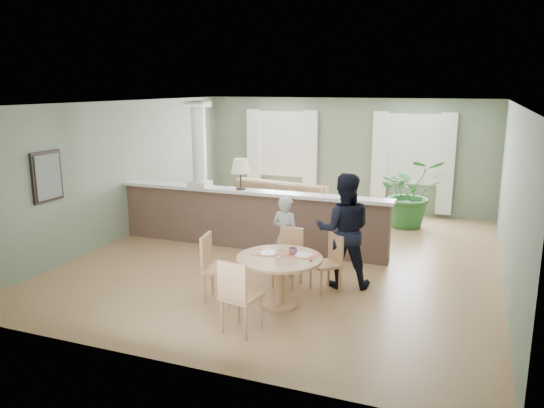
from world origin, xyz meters
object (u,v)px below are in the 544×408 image
at_px(child_person, 286,236).
at_px(man_person, 344,230).
at_px(dining_table, 280,267).
at_px(chair_side, 214,264).
at_px(houseplant, 410,193).
at_px(chair_far_man, 329,260).
at_px(chair_near, 238,293).
at_px(sofa, 271,204).
at_px(chair_far_boy, 289,254).

distance_m(child_person, man_person, 0.98).
relative_size(dining_table, chair_side, 1.23).
height_order(houseplant, chair_far_man, houseplant).
bearing_deg(houseplant, chair_near, -102.54).
distance_m(houseplant, child_person, 4.07).
relative_size(houseplant, man_person, 0.86).
height_order(sofa, child_person, child_person).
relative_size(sofa, chair_far_boy, 3.36).
bearing_deg(chair_side, sofa, 1.54).
distance_m(chair_far_man, chair_near, 1.88).
bearing_deg(houseplant, sofa, -165.34).
xyz_separation_m(dining_table, child_person, (-0.33, 1.16, 0.09)).
bearing_deg(man_person, chair_near, 54.66).
height_order(chair_far_man, chair_side, chair_side).
bearing_deg(chair_side, dining_table, -91.94).
xyz_separation_m(sofa, chair_far_man, (2.25, -3.41, 0.04)).
height_order(sofa, man_person, man_person).
height_order(sofa, dining_table, sofa).
height_order(chair_far_boy, chair_side, chair_side).
relative_size(chair_far_boy, chair_far_man, 1.03).
height_order(houseplant, chair_side, houseplant).
bearing_deg(child_person, sofa, -50.48).
xyz_separation_m(houseplant, chair_side, (-2.07, -5.08, -0.22)).
xyz_separation_m(houseplant, dining_table, (-1.13, -4.96, -0.18)).
xyz_separation_m(sofa, chair_near, (1.59, -5.17, 0.09)).
bearing_deg(chair_far_boy, dining_table, -73.17).
height_order(dining_table, chair_near, chair_near).
bearing_deg(sofa, child_person, -55.32).
bearing_deg(child_person, dining_table, 120.24).
height_order(child_person, man_person, man_person).
relative_size(houseplant, dining_table, 1.27).
relative_size(chair_side, child_person, 0.73).
height_order(sofa, chair_far_boy, chair_far_boy).
distance_m(chair_far_boy, chair_far_man, 0.64).
xyz_separation_m(houseplant, chair_far_boy, (-1.29, -4.14, -0.26)).
distance_m(chair_far_boy, chair_side, 1.23).
relative_size(chair_side, man_person, 0.55).
relative_size(chair_far_man, child_person, 0.66).
bearing_deg(man_person, dining_table, 46.25).
xyz_separation_m(chair_near, chair_side, (-0.75, 0.85, 0.00)).
height_order(sofa, chair_far_man, sofa).
bearing_deg(chair_far_man, chair_side, -103.89).
xyz_separation_m(chair_side, man_person, (1.56, 1.20, 0.34)).
height_order(chair_far_man, man_person, man_person).
relative_size(sofa, chair_far_man, 3.46).
height_order(chair_far_boy, chair_near, chair_near).
relative_size(chair_far_man, chair_near, 0.91).
bearing_deg(chair_side, chair_near, -147.71).
relative_size(chair_near, man_person, 0.54).
bearing_deg(chair_far_man, child_person, -161.00).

